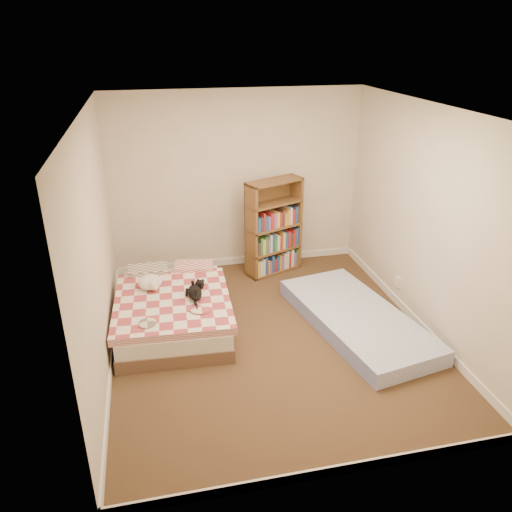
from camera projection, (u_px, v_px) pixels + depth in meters
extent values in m
cube|color=#44311D|center=(271.00, 336.00, 5.67)|extent=(3.50, 4.00, 0.01)
cube|color=white|center=(274.00, 110.00, 4.63)|extent=(3.50, 4.00, 0.01)
cube|color=beige|center=(237.00, 182.00, 6.93)|extent=(3.50, 0.01, 2.50)
cube|color=beige|center=(344.00, 342.00, 3.37)|extent=(3.50, 0.01, 2.50)
cube|color=beige|center=(96.00, 249.00, 4.81)|extent=(0.01, 4.00, 2.50)
cube|color=beige|center=(426.00, 222.00, 5.49)|extent=(0.01, 4.00, 2.50)
cube|color=white|center=(238.00, 260.00, 7.42)|extent=(3.50, 0.02, 0.10)
cube|color=white|center=(332.00, 471.00, 3.88)|extent=(3.50, 0.02, 0.10)
cube|color=white|center=(112.00, 352.00, 5.31)|extent=(0.02, 4.00, 0.10)
cube|color=white|center=(411.00, 315.00, 5.99)|extent=(0.02, 4.00, 0.10)
cube|color=white|center=(398.00, 282.00, 6.24)|extent=(0.03, 0.09, 0.13)
cube|color=brown|center=(174.00, 319.00, 5.86)|extent=(1.30, 1.80, 0.16)
cube|color=silver|center=(173.00, 307.00, 5.79)|extent=(1.27, 1.76, 0.17)
cube|color=#AF4149|center=(172.00, 297.00, 5.73)|extent=(1.35, 1.49, 0.09)
cube|color=#6B645A|center=(146.00, 273.00, 6.25)|extent=(0.49, 0.33, 0.13)
cube|color=#AF4149|center=(192.00, 268.00, 6.36)|extent=(0.49, 0.33, 0.13)
cube|color=brown|center=(247.00, 229.00, 6.86)|extent=(0.14, 0.26, 1.35)
cube|color=brown|center=(300.00, 225.00, 7.01)|extent=(0.14, 0.26, 1.35)
cube|color=brown|center=(272.00, 224.00, 7.04)|extent=(0.76, 0.33, 1.35)
cube|color=brown|center=(273.00, 269.00, 7.20)|extent=(0.85, 0.56, 0.03)
cube|color=brown|center=(274.00, 227.00, 6.93)|extent=(0.85, 0.56, 0.03)
cube|color=brown|center=(275.00, 181.00, 6.66)|extent=(0.85, 0.56, 0.03)
cube|color=#7E8FD2|center=(356.00, 319.00, 5.82)|extent=(1.33, 2.26, 0.19)
ellipsoid|color=black|center=(195.00, 293.00, 5.62)|extent=(0.28, 0.38, 0.11)
sphere|color=black|center=(193.00, 284.00, 5.79)|extent=(0.14, 0.14, 0.11)
cone|color=black|center=(190.00, 280.00, 5.79)|extent=(0.05, 0.05, 0.04)
cone|color=black|center=(195.00, 279.00, 5.80)|extent=(0.05, 0.05, 0.04)
cylinder|color=black|center=(205.00, 304.00, 5.45)|extent=(0.11, 0.19, 0.04)
ellipsoid|color=white|center=(150.00, 282.00, 5.82)|extent=(0.38, 0.39, 0.15)
sphere|color=white|center=(158.00, 284.00, 5.75)|extent=(0.16, 0.16, 0.12)
sphere|color=white|center=(162.00, 286.00, 5.73)|extent=(0.07, 0.07, 0.05)
sphere|color=white|center=(139.00, 282.00, 5.86)|extent=(0.09, 0.09, 0.07)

